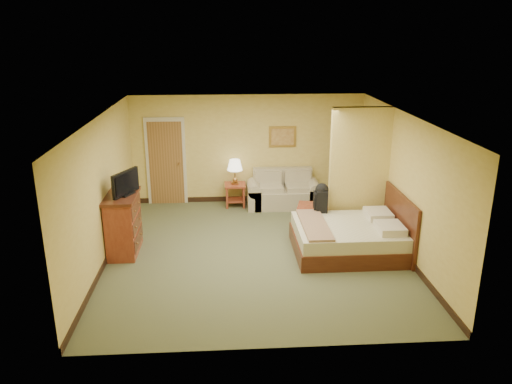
{
  "coord_description": "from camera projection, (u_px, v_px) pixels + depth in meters",
  "views": [
    {
      "loc": [
        -0.57,
        -8.63,
        4.05
      ],
      "look_at": [
        0.04,
        0.6,
        1.01
      ],
      "focal_mm": 35.0,
      "sensor_mm": 36.0,
      "label": 1
    }
  ],
  "objects": [
    {
      "name": "tv",
      "position": [
        126.0,
        184.0,
        9.09
      ],
      "size": [
        0.37,
        0.69,
        0.45
      ],
      "rotation": [
        0.0,
        0.0,
        -0.45
      ],
      "color": "black",
      "rests_on": "dresser"
    },
    {
      "name": "table_lamp",
      "position": [
        235.0,
        166.0,
        11.67
      ],
      "size": [
        0.36,
        0.36,
        0.59
      ],
      "color": "#A2733B",
      "rests_on": "side_table"
    },
    {
      "name": "coffee_table",
      "position": [
        314.0,
        213.0,
        10.57
      ],
      "size": [
        0.88,
        0.88,
        0.47
      ],
      "rotation": [
        0.0,
        0.0,
        -0.25
      ],
      "color": "maroon",
      "rests_on": "floor"
    },
    {
      "name": "right_wall",
      "position": [
        404.0,
        184.0,
        9.25
      ],
      "size": [
        0.02,
        6.0,
        2.6
      ],
      "primitive_type": "cube",
      "color": "#DEC35E",
      "rests_on": "floor"
    },
    {
      "name": "bed",
      "position": [
        352.0,
        237.0,
        9.41
      ],
      "size": [
        2.05,
        1.75,
        1.13
      ],
      "color": "#431B0F",
      "rests_on": "floor"
    },
    {
      "name": "dresser",
      "position": [
        124.0,
        224.0,
        9.32
      ],
      "size": [
        0.56,
        1.07,
        1.15
      ],
      "color": "maroon",
      "rests_on": "floor"
    },
    {
      "name": "partition",
      "position": [
        359.0,
        171.0,
        10.09
      ],
      "size": [
        1.2,
        0.15,
        2.6
      ],
      "primitive_type": "cube",
      "color": "#DEC35E",
      "rests_on": "floor"
    },
    {
      "name": "side_table",
      "position": [
        235.0,
        191.0,
        11.87
      ],
      "size": [
        0.49,
        0.49,
        0.54
      ],
      "color": "maroon",
      "rests_on": "floor"
    },
    {
      "name": "ceiling",
      "position": [
        256.0,
        116.0,
        8.67
      ],
      "size": [
        6.0,
        6.0,
        0.0
      ],
      "primitive_type": "plane",
      "rotation": [
        3.14,
        0.0,
        0.0
      ],
      "color": "white",
      "rests_on": "back_wall"
    },
    {
      "name": "door",
      "position": [
        166.0,
        162.0,
        11.85
      ],
      "size": [
        0.94,
        0.16,
        2.1
      ],
      "color": "beige",
      "rests_on": "floor"
    },
    {
      "name": "left_wall",
      "position": [
        103.0,
        190.0,
        8.91
      ],
      "size": [
        0.02,
        6.0,
        2.6
      ],
      "primitive_type": "cube",
      "color": "#DEC35E",
      "rests_on": "floor"
    },
    {
      "name": "back_wall",
      "position": [
        248.0,
        149.0,
        11.92
      ],
      "size": [
        5.5,
        0.02,
        2.6
      ],
      "primitive_type": "cube",
      "color": "#DEC35E",
      "rests_on": "floor"
    },
    {
      "name": "backpack",
      "position": [
        322.0,
        196.0,
        9.96
      ],
      "size": [
        0.27,
        0.35,
        0.58
      ],
      "rotation": [
        0.0,
        0.0,
        -0.08
      ],
      "color": "black",
      "rests_on": "bed"
    },
    {
      "name": "wall_picture",
      "position": [
        282.0,
        137.0,
        11.86
      ],
      "size": [
        0.64,
        0.04,
        0.5
      ],
      "color": "#B78E3F",
      "rests_on": "back_wall"
    },
    {
      "name": "floor",
      "position": [
        256.0,
        252.0,
        9.49
      ],
      "size": [
        6.0,
        6.0,
        0.0
      ],
      "primitive_type": "plane",
      "color": "#555B3B",
      "rests_on": "ground"
    },
    {
      "name": "baseboard",
      "position": [
        248.0,
        198.0,
        12.3
      ],
      "size": [
        5.5,
        0.02,
        0.12
      ],
      "primitive_type": "cube",
      "color": "black",
      "rests_on": "floor"
    },
    {
      "name": "loveseat",
      "position": [
        283.0,
        194.0,
        11.89
      ],
      "size": [
        1.73,
        0.8,
        0.87
      ],
      "color": "tan",
      "rests_on": "floor"
    }
  ]
}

